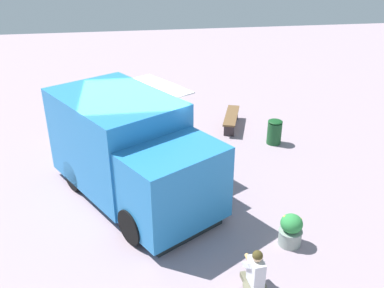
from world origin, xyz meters
name	(u,v)px	position (x,y,z in m)	size (l,w,h in m)	color
ground_plane	(139,180)	(0.00, 0.00, 0.00)	(40.00, 40.00, 0.00)	#A38D99
food_truck	(130,153)	(-0.62, 0.17, 1.18)	(5.15, 4.30, 2.47)	#2981C9
person_customer	(255,274)	(-4.18, -1.98, 0.34)	(0.77, 0.49, 0.90)	#6A674F
planter_flowering_near	(60,129)	(2.81, 2.36, 0.41)	(0.50, 0.50, 0.75)	#A08C8E
planter_flowering_far	(291,230)	(-3.08, -3.07, 0.36)	(0.51, 0.51, 0.73)	#939F95
plaza_bench	(231,118)	(3.07, -3.26, 0.35)	(1.84, 0.97, 0.45)	brown
trash_bin	(274,132)	(1.64, -4.30, 0.40)	(0.46, 0.46, 0.79)	#1B5028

